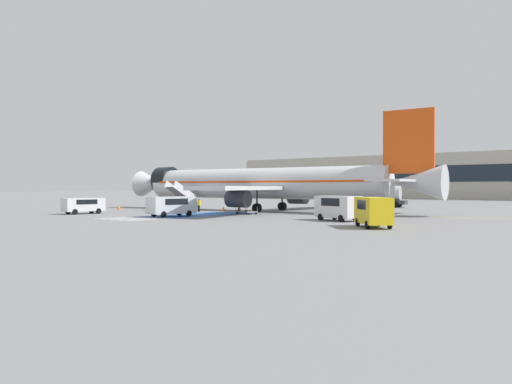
% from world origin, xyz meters
% --- Properties ---
extents(ground_plane, '(600.00, 600.00, 0.00)m').
position_xyz_m(ground_plane, '(0.00, 0.00, 0.00)').
color(ground_plane, slate).
extents(apron_leadline_yellow, '(78.17, 5.66, 0.01)m').
position_xyz_m(apron_leadline_yellow, '(-1.32, 0.66, 0.00)').
color(apron_leadline_yellow, gold).
rests_on(apron_leadline_yellow, ground_plane).
extents(apron_stand_patch_blue, '(5.96, 13.54, 0.01)m').
position_xyz_m(apron_stand_patch_blue, '(-1.32, -10.32, 0.00)').
color(apron_stand_patch_blue, '#2856A8').
rests_on(apron_stand_patch_blue, ground_plane).
extents(apron_walkway_bar_0, '(0.44, 3.60, 0.01)m').
position_xyz_m(apron_walkway_bar_0, '(-4.32, -20.08, 0.00)').
color(apron_walkway_bar_0, silver).
rests_on(apron_walkway_bar_0, ground_plane).
extents(apron_walkway_bar_1, '(0.44, 3.60, 0.01)m').
position_xyz_m(apron_walkway_bar_1, '(-3.12, -20.08, 0.00)').
color(apron_walkway_bar_1, silver).
rests_on(apron_walkway_bar_1, ground_plane).
extents(apron_walkway_bar_2, '(0.44, 3.60, 0.01)m').
position_xyz_m(apron_walkway_bar_2, '(-1.92, -20.08, 0.00)').
color(apron_walkway_bar_2, silver).
rests_on(apron_walkway_bar_2, ground_plane).
extents(apron_walkway_bar_3, '(0.44, 3.60, 0.01)m').
position_xyz_m(apron_walkway_bar_3, '(-0.72, -20.08, 0.00)').
color(apron_walkway_bar_3, silver).
rests_on(apron_walkway_bar_3, ground_plane).
extents(apron_walkway_bar_4, '(0.44, 3.60, 0.01)m').
position_xyz_m(apron_walkway_bar_4, '(0.48, -20.08, 0.00)').
color(apron_walkway_bar_4, silver).
rests_on(apron_walkway_bar_4, ground_plane).
extents(airliner, '(44.75, 34.06, 11.52)m').
position_xyz_m(airliner, '(-0.66, 0.71, 3.60)').
color(airliner, silver).
rests_on(airliner, ground_plane).
extents(boarding_stairs_forward, '(2.53, 5.35, 3.96)m').
position_xyz_m(boarding_stairs_forward, '(-10.43, -4.51, 0.98)').
color(boarding_stairs_forward, '#ADB2BA').
rests_on(boarding_stairs_forward, ground_plane).
extents(fuel_tanker, '(8.80, 3.81, 3.28)m').
position_xyz_m(fuel_tanker, '(5.77, 22.02, 1.64)').
color(fuel_tanker, '#38383D').
rests_on(fuel_tanker, ground_plane).
extents(service_van_0, '(4.75, 3.19, 2.29)m').
position_xyz_m(service_van_0, '(15.67, -9.85, 1.36)').
color(service_van_0, silver).
rests_on(service_van_0, ground_plane).
extents(service_van_1, '(2.93, 5.31, 2.08)m').
position_xyz_m(service_van_1, '(-1.49, -14.50, 1.25)').
color(service_van_1, silver).
rests_on(service_van_1, ground_plane).
extents(service_van_2, '(4.20, 4.43, 2.32)m').
position_xyz_m(service_van_2, '(21.50, -15.16, 1.37)').
color(service_van_2, yellow).
rests_on(service_van_2, ground_plane).
extents(service_van_3, '(2.42, 4.80, 1.83)m').
position_xyz_m(service_van_3, '(-13.34, -17.21, 1.11)').
color(service_van_3, silver).
rests_on(service_van_3, ground_plane).
extents(baggage_cart, '(2.94, 2.23, 0.87)m').
position_xyz_m(baggage_cart, '(1.80, -5.94, 0.26)').
color(baggage_cart, gray).
rests_on(baggage_cart, ground_plane).
extents(ground_crew_0, '(0.43, 0.24, 1.64)m').
position_xyz_m(ground_crew_0, '(-6.16, -5.51, 0.94)').
color(ground_crew_0, black).
rests_on(ground_crew_0, ground_plane).
extents(ground_crew_1, '(0.49, 0.41, 1.79)m').
position_xyz_m(ground_crew_1, '(-0.74, -4.14, 1.03)').
color(ground_crew_1, black).
rests_on(ground_crew_1, ground_plane).
extents(traffic_cone_0, '(0.51, 0.51, 0.57)m').
position_xyz_m(traffic_cone_0, '(-19.05, -7.85, 0.29)').
color(traffic_cone_0, orange).
rests_on(traffic_cone_0, ground_plane).
extents(traffic_cone_1, '(0.55, 0.55, 0.61)m').
position_xyz_m(traffic_cone_1, '(-4.52, -2.73, 0.31)').
color(traffic_cone_1, orange).
rests_on(traffic_cone_1, ground_plane).
extents(terminal_building, '(109.42, 12.10, 11.84)m').
position_xyz_m(terminal_building, '(-9.81, 83.80, 5.92)').
color(terminal_building, '#B2AD9E').
rests_on(terminal_building, ground_plane).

